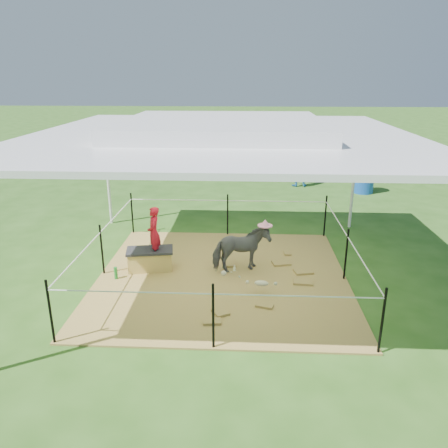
{
  "coord_description": "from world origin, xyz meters",
  "views": [
    {
      "loc": [
        0.41,
        -7.39,
        3.62
      ],
      "look_at": [
        0.0,
        0.6,
        0.85
      ],
      "focal_mm": 35.0,
      "sensor_mm": 36.0,
      "label": 1
    }
  ],
  "objects_px": {
    "foal": "(261,282)",
    "straw_bale": "(150,260)",
    "green_bottle": "(116,273)",
    "trash_barrel": "(364,178)",
    "picnic_table_far": "(392,166)",
    "distant_person": "(298,167)",
    "pony": "(241,249)",
    "woman": "(154,227)",
    "picnic_table_near": "(270,165)"
  },
  "relations": [
    {
      "from": "picnic_table_near",
      "to": "picnic_table_far",
      "type": "relative_size",
      "value": 1.03
    },
    {
      "from": "straw_bale",
      "to": "pony",
      "type": "height_order",
      "value": "pony"
    },
    {
      "from": "pony",
      "to": "picnic_table_far",
      "type": "height_order",
      "value": "pony"
    },
    {
      "from": "green_bottle",
      "to": "pony",
      "type": "height_order",
      "value": "pony"
    },
    {
      "from": "trash_barrel",
      "to": "picnic_table_near",
      "type": "xyz_separation_m",
      "value": [
        -2.88,
        2.29,
        -0.07
      ]
    },
    {
      "from": "pony",
      "to": "picnic_table_far",
      "type": "xyz_separation_m",
      "value": [
        5.43,
        8.45,
        -0.07
      ]
    },
    {
      "from": "straw_bale",
      "to": "picnic_table_far",
      "type": "xyz_separation_m",
      "value": [
        7.17,
        8.45,
        0.2
      ]
    },
    {
      "from": "woman",
      "to": "distant_person",
      "type": "bearing_deg",
      "value": 143.68
    },
    {
      "from": "straw_bale",
      "to": "picnic_table_near",
      "type": "height_order",
      "value": "picnic_table_near"
    },
    {
      "from": "straw_bale",
      "to": "distant_person",
      "type": "height_order",
      "value": "distant_person"
    },
    {
      "from": "green_bottle",
      "to": "trash_barrel",
      "type": "xyz_separation_m",
      "value": [
        6.11,
        6.61,
        0.35
      ]
    },
    {
      "from": "distant_person",
      "to": "straw_bale",
      "type": "bearing_deg",
      "value": 62.48
    },
    {
      "from": "picnic_table_far",
      "to": "woman",
      "type": "bearing_deg",
      "value": -135.16
    },
    {
      "from": "straw_bale",
      "to": "pony",
      "type": "distance_m",
      "value": 1.76
    },
    {
      "from": "straw_bale",
      "to": "distant_person",
      "type": "bearing_deg",
      "value": 62.81
    },
    {
      "from": "foal",
      "to": "picnic_table_far",
      "type": "distance_m",
      "value": 10.62
    },
    {
      "from": "picnic_table_near",
      "to": "picnic_table_far",
      "type": "distance_m",
      "value": 4.49
    },
    {
      "from": "straw_bale",
      "to": "trash_barrel",
      "type": "distance_m",
      "value": 8.3
    },
    {
      "from": "green_bottle",
      "to": "picnic_table_near",
      "type": "relative_size",
      "value": 0.11
    },
    {
      "from": "foal",
      "to": "picnic_table_far",
      "type": "height_order",
      "value": "picnic_table_far"
    },
    {
      "from": "green_bottle",
      "to": "distant_person",
      "type": "relative_size",
      "value": 0.17
    },
    {
      "from": "straw_bale",
      "to": "picnic_table_far",
      "type": "height_order",
      "value": "picnic_table_far"
    },
    {
      "from": "green_bottle",
      "to": "distant_person",
      "type": "distance_m",
      "value": 8.46
    },
    {
      "from": "picnic_table_near",
      "to": "distant_person",
      "type": "bearing_deg",
      "value": -71.37
    },
    {
      "from": "straw_bale",
      "to": "pony",
      "type": "xyz_separation_m",
      "value": [
        1.74,
        -0.0,
        0.27
      ]
    },
    {
      "from": "green_bottle",
      "to": "trash_barrel",
      "type": "distance_m",
      "value": 9.01
    },
    {
      "from": "green_bottle",
      "to": "foal",
      "type": "xyz_separation_m",
      "value": [
        2.66,
        -0.43,
        0.1
      ]
    },
    {
      "from": "woman",
      "to": "picnic_table_near",
      "type": "height_order",
      "value": "woman"
    },
    {
      "from": "straw_bale",
      "to": "trash_barrel",
      "type": "relative_size",
      "value": 0.84
    },
    {
      "from": "foal",
      "to": "straw_bale",
      "type": "bearing_deg",
      "value": 163.83
    },
    {
      "from": "distant_person",
      "to": "pony",
      "type": "bearing_deg",
      "value": 74.99
    },
    {
      "from": "green_bottle",
      "to": "straw_bale",
      "type": "bearing_deg",
      "value": 39.29
    },
    {
      "from": "straw_bale",
      "to": "green_bottle",
      "type": "distance_m",
      "value": 0.71
    },
    {
      "from": "woman",
      "to": "foal",
      "type": "bearing_deg",
      "value": 56.52
    },
    {
      "from": "green_bottle",
      "to": "pony",
      "type": "bearing_deg",
      "value": 11.09
    },
    {
      "from": "straw_bale",
      "to": "picnic_table_near",
      "type": "xyz_separation_m",
      "value": [
        2.69,
        8.45,
        0.21
      ]
    },
    {
      "from": "woman",
      "to": "picnic_table_near",
      "type": "bearing_deg",
      "value": 153.2
    },
    {
      "from": "trash_barrel",
      "to": "picnic_table_near",
      "type": "relative_size",
      "value": 0.49
    },
    {
      "from": "picnic_table_far",
      "to": "foal",
      "type": "bearing_deg",
      "value": -123.71
    },
    {
      "from": "woman",
      "to": "green_bottle",
      "type": "bearing_deg",
      "value": -65.1
    },
    {
      "from": "distant_person",
      "to": "picnic_table_near",
      "type": "bearing_deg",
      "value": -60.66
    },
    {
      "from": "pony",
      "to": "trash_barrel",
      "type": "relative_size",
      "value": 1.08
    },
    {
      "from": "straw_bale",
      "to": "picnic_table_far",
      "type": "bearing_deg",
      "value": 49.68
    },
    {
      "from": "picnic_table_far",
      "to": "distant_person",
      "type": "height_order",
      "value": "distant_person"
    },
    {
      "from": "green_bottle",
      "to": "trash_barrel",
      "type": "relative_size",
      "value": 0.23
    },
    {
      "from": "straw_bale",
      "to": "trash_barrel",
      "type": "bearing_deg",
      "value": 47.9
    },
    {
      "from": "trash_barrel",
      "to": "distant_person",
      "type": "height_order",
      "value": "distant_person"
    },
    {
      "from": "green_bottle",
      "to": "trash_barrel",
      "type": "height_order",
      "value": "trash_barrel"
    },
    {
      "from": "green_bottle",
      "to": "distant_person",
      "type": "bearing_deg",
      "value": 60.89
    },
    {
      "from": "woman",
      "to": "trash_barrel",
      "type": "relative_size",
      "value": 1.01
    }
  ]
}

